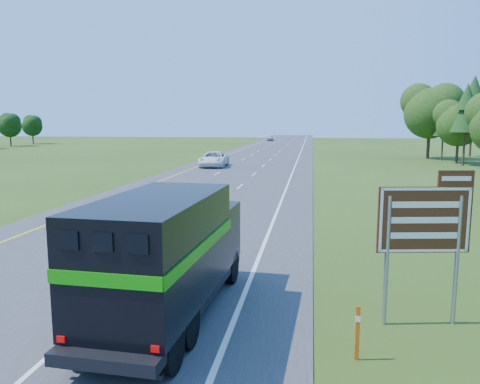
# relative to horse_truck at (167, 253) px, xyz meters

# --- Properties ---
(road) EXTENTS (15.00, 260.00, 0.04)m
(road) POSITION_rel_horse_truck_xyz_m (-3.81, 46.05, -1.77)
(road) COLOR #38383A
(road) RESTS_ON ground
(lane_markings) EXTENTS (11.15, 260.00, 0.01)m
(lane_markings) POSITION_rel_horse_truck_xyz_m (-3.81, 46.05, -1.74)
(lane_markings) COLOR yellow
(lane_markings) RESTS_ON road
(horse_truck) EXTENTS (2.67, 7.48, 3.27)m
(horse_truck) POSITION_rel_horse_truck_xyz_m (0.00, 0.00, 0.00)
(horse_truck) COLOR black
(horse_truck) RESTS_ON road
(white_suv) EXTENTS (3.18, 6.35, 1.73)m
(white_suv) POSITION_rel_horse_truck_xyz_m (-7.47, 41.11, -0.88)
(white_suv) COLOR white
(white_suv) RESTS_ON road
(far_car) EXTENTS (1.83, 4.34, 1.47)m
(far_car) POSITION_rel_horse_truck_xyz_m (-7.79, 117.35, -1.01)
(far_car) COLOR #B4B4BB
(far_car) RESTS_ON road
(exit_sign) EXTENTS (2.28, 0.46, 3.91)m
(exit_sign) POSITION_rel_horse_truck_xyz_m (6.37, 0.71, 0.75)
(exit_sign) COLOR gray
(exit_sign) RESTS_ON ground
(delineator) EXTENTS (0.10, 0.05, 1.21)m
(delineator) POSITION_rel_horse_truck_xyz_m (4.62, -1.40, -1.14)
(delineator) COLOR #DD490B
(delineator) RESTS_ON ground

